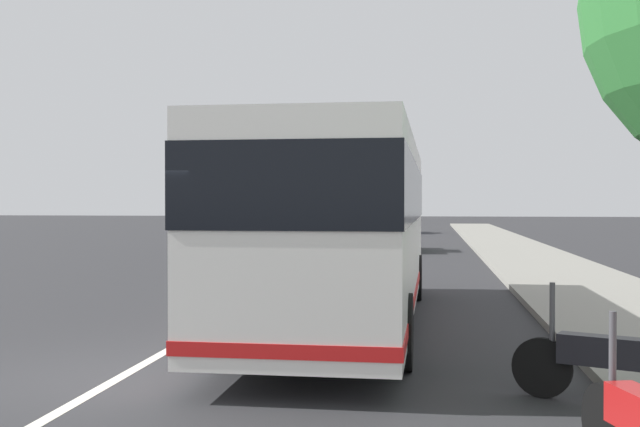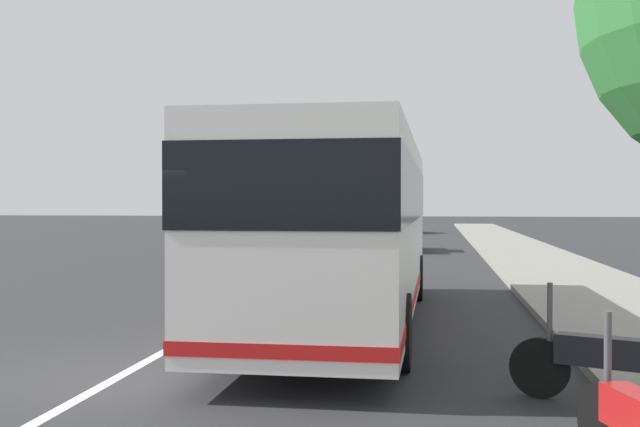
# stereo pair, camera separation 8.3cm
# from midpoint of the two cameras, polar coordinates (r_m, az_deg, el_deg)

# --- Properties ---
(ground_plane) EXTENTS (220.00, 220.00, 0.00)m
(ground_plane) POSITION_cam_midpoint_polar(r_m,az_deg,el_deg) (10.03, -14.74, -11.64)
(ground_plane) COLOR #2D2D30
(sidewalk_curb) EXTENTS (110.00, 3.60, 0.14)m
(sidewalk_curb) POSITION_cam_midpoint_polar(r_m,az_deg,el_deg) (19.50, 19.14, -5.37)
(sidewalk_curb) COLOR gray
(sidewalk_curb) RESTS_ON ground
(lane_divider_line) EXTENTS (110.00, 0.16, 0.01)m
(lane_divider_line) POSITION_cam_midpoint_polar(r_m,az_deg,el_deg) (19.52, -3.20, -5.51)
(lane_divider_line) COLOR silver
(lane_divider_line) RESTS_ON ground
(coach_bus) EXTENTS (11.26, 2.64, 3.19)m
(coach_bus) POSITION_cam_midpoint_polar(r_m,az_deg,el_deg) (13.53, 1.66, -0.50)
(coach_bus) COLOR silver
(coach_bus) RESTS_ON ground
(motorcycle_angled) EXTENTS (0.93, 1.99, 1.28)m
(motorcycle_angled) POSITION_cam_midpoint_polar(r_m,az_deg,el_deg) (8.78, 20.56, -10.29)
(motorcycle_angled) COLOR black
(motorcycle_angled) RESTS_ON ground
(car_behind_bus) EXTENTS (3.99, 1.95, 1.39)m
(car_behind_bus) POSITION_cam_midpoint_polar(r_m,az_deg,el_deg) (31.65, -3.91, -1.89)
(car_behind_bus) COLOR black
(car_behind_bus) RESTS_ON ground
(car_ahead_same_lane) EXTENTS (4.55, 2.07, 1.50)m
(car_ahead_same_lane) POSITION_cam_midpoint_polar(r_m,az_deg,el_deg) (54.42, 6.07, -0.69)
(car_ahead_same_lane) COLOR navy
(car_ahead_same_lane) RESTS_ON ground
(car_far_distant) EXTENTS (4.63, 1.99, 1.59)m
(car_far_distant) POSITION_cam_midpoint_polar(r_m,az_deg,el_deg) (34.35, 5.61, -1.54)
(car_far_distant) COLOR #2D7238
(car_far_distant) RESTS_ON ground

